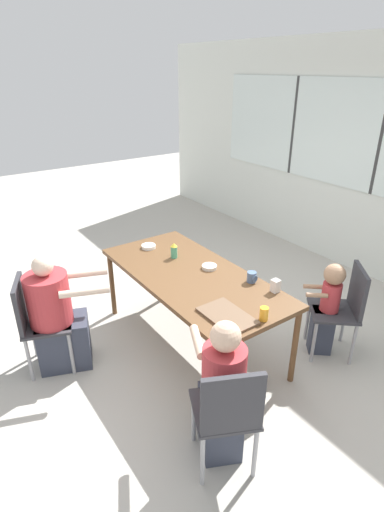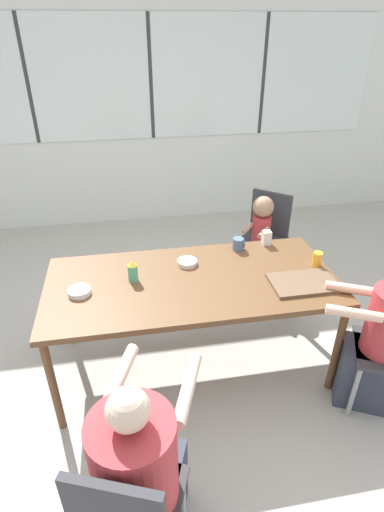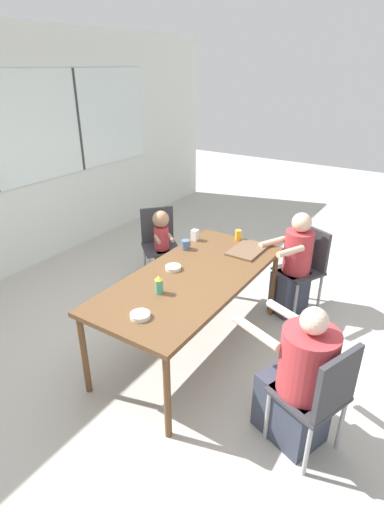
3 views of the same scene
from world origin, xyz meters
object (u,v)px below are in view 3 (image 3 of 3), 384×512
coffee_mug (186,245)px  sippy_cup (159,284)px  chair_for_man_blue_shirt (321,393)px  milk_carton_small (195,235)px  bowl_cereal (140,315)px  person_man_blue_shirt (299,383)px  chair_for_toddler (159,239)px  person_toddler (162,248)px  bowl_white_shallow (173,268)px  chair_for_woman_green_shirt (306,262)px  person_woman_green_shirt (294,269)px  juice_glass (238,235)px

coffee_mug → sippy_cup: 0.84m
chair_for_man_blue_shirt → milk_carton_small: (1.13, 1.66, 0.28)m
bowl_cereal → person_man_blue_shirt: bearing=-74.8°
chair_for_toddler → coffee_mug: (-0.48, -0.70, 0.28)m
person_toddler → chair_for_man_blue_shirt: bearing=100.4°
coffee_mug → bowl_white_shallow: (-0.41, -0.14, -0.03)m
sippy_cup → chair_for_woman_green_shirt: bearing=-22.0°
chair_for_man_blue_shirt → person_man_blue_shirt: 0.18m
chair_for_man_blue_shirt → person_toddler: 2.55m
person_woman_green_shirt → person_man_blue_shirt: 1.62m
person_woman_green_shirt → person_man_blue_shirt: size_ratio=1.01×
person_woman_green_shirt → bowl_cereal: (-1.80, 0.49, 0.28)m
chair_for_man_blue_shirt → person_toddler: person_toddler is taller
juice_glass → bowl_white_shallow: 0.90m
chair_for_man_blue_shirt → chair_for_toddler: same height
person_toddler → milk_carton_small: bearing=115.1°
chair_for_man_blue_shirt → chair_for_woman_green_shirt: bearing=42.6°
chair_for_man_blue_shirt → milk_carton_small: bearing=76.7°
person_toddler → bowl_cereal: bearing=73.0°
person_woman_green_shirt → bowl_cereal: 1.89m
chair_for_man_blue_shirt → bowl_cereal: bearing=121.5°
sippy_cup → bowl_cereal: size_ratio=1.06×
chair_for_woman_green_shirt → coffee_mug: bearing=67.1°
bowl_cereal → juice_glass: bearing=1.9°
person_toddler → juice_glass: 0.97m
sippy_cup → chair_for_man_blue_shirt: bearing=-94.7°
juice_glass → milk_carton_small: milk_carton_small is taller
chair_for_toddler → bowl_white_shallow: bearing=84.1°
bowl_white_shallow → bowl_cereal: bearing=-162.3°
person_toddler → chair_for_woman_green_shirt: bearing=146.7°
chair_for_woman_green_shirt → bowl_cereal: 2.05m
chair_for_woman_green_shirt → person_man_blue_shirt: 1.74m
chair_for_woman_green_shirt → person_woman_green_shirt: (-0.15, 0.07, -0.03)m
chair_for_toddler → coffee_mug: 0.89m
chair_for_toddler → person_man_blue_shirt: 2.52m
chair_for_toddler → person_woman_green_shirt: bearing=137.7°
chair_for_woman_green_shirt → juice_glass: chair_for_woman_green_shirt is taller
person_toddler → sippy_cup: bearing=77.1°
chair_for_woman_green_shirt → sippy_cup: (-1.61, 0.65, 0.31)m
chair_for_woman_green_shirt → person_man_blue_shirt: (-1.66, -0.52, -0.05)m
chair_for_toddler → bowl_cereal: size_ratio=6.15×
coffee_mug → bowl_cereal: bearing=-161.7°
chair_for_woman_green_shirt → person_man_blue_shirt: size_ratio=0.81×
person_woman_green_shirt → juice_glass: person_woman_green_shirt is taller
person_toddler → bowl_white_shallow: (-0.79, -0.73, 0.30)m
chair_for_woman_green_shirt → person_woman_green_shirt: person_woman_green_shirt is taller
person_toddler → person_man_blue_shirt: bearing=99.7°
chair_for_toddler → bowl_white_shallow: size_ratio=6.40×
person_man_blue_shirt → chair_for_woman_green_shirt: bearing=38.4°
sippy_cup → juice_glass: size_ratio=1.44×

